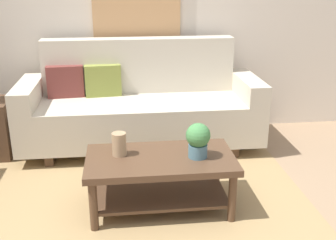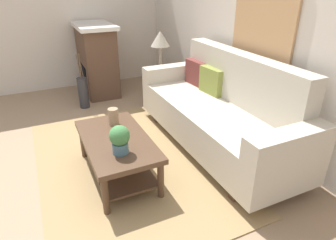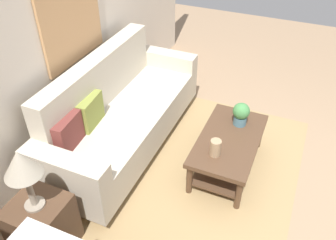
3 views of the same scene
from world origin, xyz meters
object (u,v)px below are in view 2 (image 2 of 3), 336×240
(tabletop_vase, at_px, (113,117))
(framed_painting, at_px, (263,17))
(side_table, at_px, (161,87))
(fireplace, at_px, (97,59))
(throw_pillow_olive, at_px, (212,81))
(potted_plant_tabletop, at_px, (120,139))
(coffee_table, at_px, (117,148))
(couch, at_px, (219,112))
(floor_vase, at_px, (83,93))
(throw_pillow_maroon, at_px, (196,73))
(table_lamp, at_px, (160,40))

(tabletop_vase, bearing_deg, framed_painting, 82.30)
(side_table, relative_size, fireplace, 0.48)
(throw_pillow_olive, relative_size, potted_plant_tabletop, 1.37)
(throw_pillow_olive, relative_size, tabletop_vase, 2.06)
(coffee_table, xyz_separation_m, tabletop_vase, (-0.30, 0.07, 0.20))
(couch, bearing_deg, potted_plant_tabletop, -74.52)
(throw_pillow_olive, xyz_separation_m, floor_vase, (-1.47, -1.33, -0.44))
(tabletop_vase, bearing_deg, side_table, 139.04)
(throw_pillow_maroon, xyz_separation_m, throw_pillow_olive, (0.37, 0.00, 0.00))
(throw_pillow_maroon, bearing_deg, floor_vase, -129.47)
(potted_plant_tabletop, bearing_deg, throw_pillow_olive, 117.47)
(couch, xyz_separation_m, fireplace, (-2.41, -0.83, 0.15))
(throw_pillow_maroon, xyz_separation_m, side_table, (-0.74, -0.20, -0.40))
(fireplace, bearing_deg, coffee_table, -9.15)
(side_table, distance_m, fireplace, 1.23)
(table_lamp, xyz_separation_m, fireplace, (-0.92, -0.76, -0.41))
(side_table, distance_m, table_lamp, 0.71)
(throw_pillow_maroon, relative_size, throw_pillow_olive, 1.00)
(side_table, height_order, framed_painting, framed_painting)
(table_lamp, xyz_separation_m, floor_vase, (-0.36, -1.13, -0.76))
(floor_vase, bearing_deg, framed_painting, 42.23)
(coffee_table, relative_size, table_lamp, 1.93)
(table_lamp, relative_size, floor_vase, 1.21)
(potted_plant_tabletop, distance_m, table_lamp, 2.23)
(couch, height_order, framed_painting, framed_painting)
(potted_plant_tabletop, height_order, table_lamp, table_lamp)
(throw_pillow_maroon, bearing_deg, framed_painting, 24.57)
(coffee_table, distance_m, potted_plant_tabletop, 0.38)
(throw_pillow_maroon, distance_m, fireplace, 1.92)
(couch, xyz_separation_m, throw_pillow_maroon, (-0.75, 0.12, 0.25))
(potted_plant_tabletop, height_order, side_table, potted_plant_tabletop)
(tabletop_vase, xyz_separation_m, framed_painting, (0.22, 1.63, 0.92))
(couch, xyz_separation_m, framed_painting, (-0.00, 0.47, 1.01))
(throw_pillow_maroon, bearing_deg, potted_plant_tabletop, -51.77)
(couch, relative_size, fireplace, 2.04)
(coffee_table, height_order, fireplace, fireplace)
(floor_vase, bearing_deg, fireplace, 146.42)
(table_lamp, height_order, framed_painting, framed_painting)
(throw_pillow_olive, bearing_deg, coffee_table, -71.60)
(coffee_table, relative_size, side_table, 1.96)
(framed_painting, bearing_deg, throw_pillow_olive, -137.56)
(tabletop_vase, height_order, floor_vase, tabletop_vase)
(framed_painting, bearing_deg, potted_plant_tabletop, -78.55)
(potted_plant_tabletop, bearing_deg, tabletop_vase, 170.08)
(potted_plant_tabletop, relative_size, floor_vase, 0.55)
(throw_pillow_olive, relative_size, side_table, 0.64)
(potted_plant_tabletop, distance_m, fireplace, 2.79)
(throw_pillow_maroon, relative_size, fireplace, 0.31)
(coffee_table, bearing_deg, side_table, 143.38)
(couch, relative_size, tabletop_vase, 13.50)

